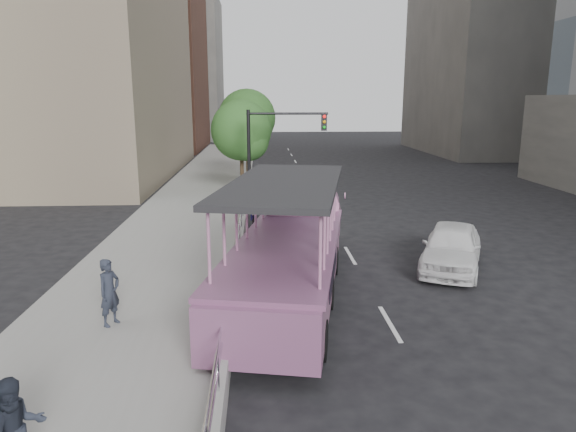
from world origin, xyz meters
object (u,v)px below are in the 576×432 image
traffic_signal (272,143)px  street_tree_far (248,120)px  car (452,247)px  pedestrian_near (109,292)px  pedestrian_mid (17,431)px  duck_boat (292,248)px  street_tree_near (243,133)px  parking_sign (253,221)px

traffic_signal → street_tree_far: bearing=98.4°
car → pedestrian_near: size_ratio=2.75×
pedestrian_mid → traffic_signal: 20.69m
traffic_signal → duck_boat: bearing=-88.6°
pedestrian_near → pedestrian_mid: size_ratio=1.03×
duck_boat → pedestrian_near: size_ratio=6.67×
pedestrian_near → traffic_signal: bearing=13.9°
traffic_signal → street_tree_far: street_tree_far is taller
street_tree_far → pedestrian_near: bearing=-96.8°
traffic_signal → street_tree_near: (-1.60, 3.43, 0.32)m
parking_sign → street_tree_near: size_ratio=0.44×
street_tree_far → car: bearing=-69.6°
parking_sign → street_tree_far: bearing=91.5°
duck_boat → traffic_signal: traffic_signal is taller
street_tree_far → parking_sign: bearing=-88.5°
car → parking_sign: 6.86m
car → street_tree_near: 15.84m
parking_sign → traffic_signal: 9.73m
pedestrian_mid → traffic_signal: traffic_signal is taller
pedestrian_near → parking_sign: 6.33m
duck_boat → pedestrian_mid: size_ratio=6.86×
street_tree_near → street_tree_far: size_ratio=0.89×
pedestrian_mid → parking_sign: (3.21, 10.64, 0.49)m
street_tree_near → pedestrian_near: bearing=-98.4°
parking_sign → pedestrian_mid: bearing=-106.8°
duck_boat → traffic_signal: 12.18m
parking_sign → car: bearing=-5.9°
pedestrian_mid → street_tree_far: size_ratio=0.25×
pedestrian_mid → street_tree_far: street_tree_far is taller
duck_boat → traffic_signal: size_ratio=2.14×
parking_sign → street_tree_far: size_ratio=0.39×
traffic_signal → street_tree_far: (-1.40, 9.43, 0.81)m
duck_boat → pedestrian_mid: (-4.40, -8.15, -0.23)m
duck_boat → street_tree_far: 21.68m
parking_sign → street_tree_near: (-0.71, 12.93, 2.22)m
parking_sign → duck_boat: bearing=-64.4°
street_tree_near → street_tree_far: bearing=88.1°
car → pedestrian_near: 11.20m
car → street_tree_far: size_ratio=0.71×
traffic_signal → parking_sign: bearing=-95.3°
pedestrian_near → pedestrian_mid: 5.33m
pedestrian_near → street_tree_far: 24.62m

